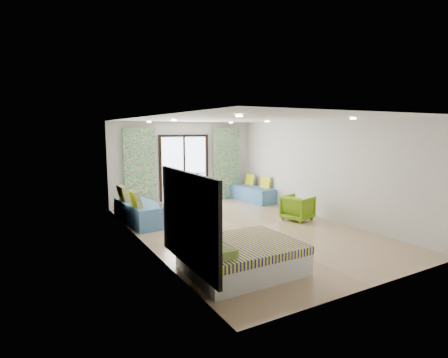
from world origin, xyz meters
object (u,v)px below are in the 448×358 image
bed (241,256)px  daybed_right (253,193)px  armchair (298,207)px  coffee_table (198,197)px  daybed_left (139,212)px

bed → daybed_right: 6.09m
bed → armchair: (3.21, 2.21, 0.10)m
coffee_table → armchair: bearing=-56.3°
bed → armchair: bearing=34.5°
daybed_left → bed: bearing=-85.9°
bed → coffee_table: coffee_table is taller
bed → daybed_right: bearing=53.9°
daybed_right → armchair: bearing=-103.3°
daybed_right → daybed_left: bearing=-173.1°
bed → coffee_table: bearing=73.2°
bed → daybed_left: bearing=99.1°
daybed_right → armchair: (-0.38, -2.71, 0.10)m
daybed_left → armchair: (3.85, -1.79, 0.07)m
coffee_table → armchair: size_ratio=1.05×
daybed_right → coffee_table: size_ratio=2.36×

